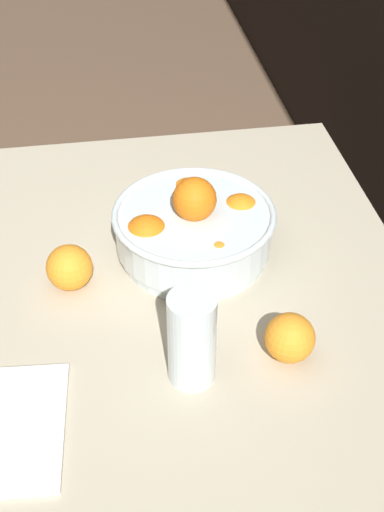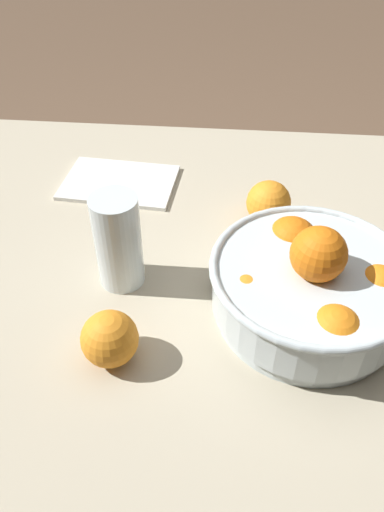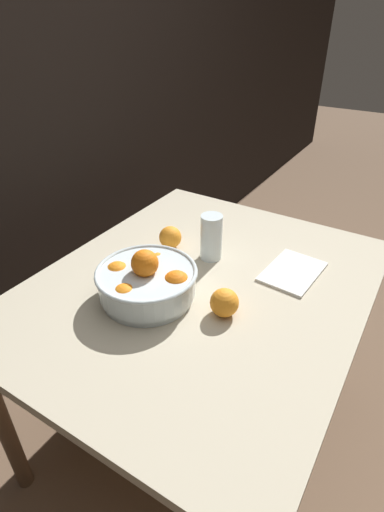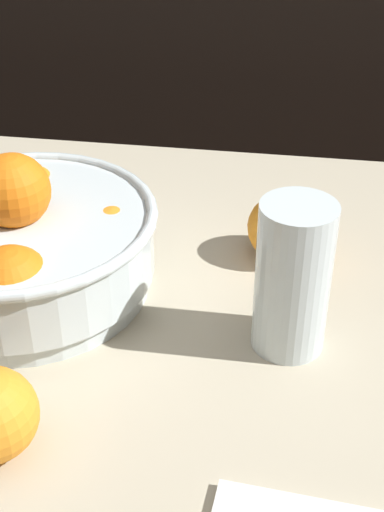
# 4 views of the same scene
# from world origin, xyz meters

# --- Properties ---
(dining_table) EXTENTS (1.13, 0.93, 0.70)m
(dining_table) POSITION_xyz_m (0.00, 0.00, 0.63)
(dining_table) COLOR #B7AD93
(dining_table) RESTS_ON ground_plane
(fruit_bowl) EXTENTS (0.29, 0.29, 0.16)m
(fruit_bowl) POSITION_xyz_m (-0.14, 0.09, 0.76)
(fruit_bowl) COLOR silver
(fruit_bowl) RESTS_ON dining_table
(juice_glass) EXTENTS (0.07, 0.07, 0.15)m
(juice_glass) POSITION_xyz_m (0.14, 0.05, 0.77)
(juice_glass) COLOR #F4A314
(juice_glass) RESTS_ON dining_table
(orange_loose_near_bowl) EXTENTS (0.08, 0.08, 0.08)m
(orange_loose_near_bowl) POSITION_xyz_m (0.13, 0.20, 0.74)
(orange_loose_near_bowl) COLOR orange
(orange_loose_near_bowl) RESTS_ON dining_table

